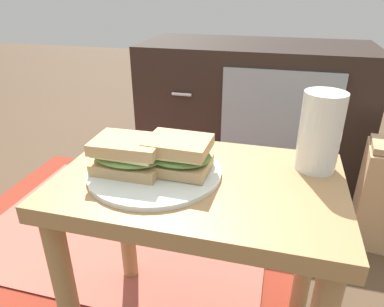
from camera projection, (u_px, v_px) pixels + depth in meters
name	position (u px, v px, depth m)	size (l,w,h in m)	color
side_table	(199.00, 215.00, 0.73)	(0.56, 0.36, 0.46)	#A37A4C
tv_cabinet	(252.00, 110.00, 1.59)	(0.96, 0.46, 0.58)	black
area_rug	(129.00, 226.00, 1.28)	(1.21, 0.88, 0.01)	maroon
plate	(155.00, 172.00, 0.70)	(0.27, 0.27, 0.01)	silver
sandwich_front	(129.00, 155.00, 0.68)	(0.14, 0.10, 0.07)	tan
sandwich_back	(179.00, 154.00, 0.69)	(0.13, 0.10, 0.07)	tan
beer_glass	(320.00, 133.00, 0.69)	(0.08, 0.08, 0.16)	silver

